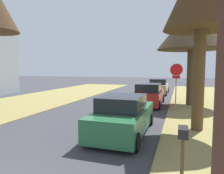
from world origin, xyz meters
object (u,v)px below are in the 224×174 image
(curbside_mailbox, at_px, (183,139))
(parked_sedan_red, at_px, (149,95))
(street_tree_right_mid_b, at_px, (192,29))
(parked_sedan_green, at_px, (123,116))
(stop_sign_far, at_px, (176,76))
(parked_sedan_tan, at_px, (158,87))

(curbside_mailbox, bearing_deg, parked_sedan_red, 102.31)
(street_tree_right_mid_b, xyz_separation_m, curbside_mailbox, (-0.61, -10.89, -4.39))
(street_tree_right_mid_b, distance_m, parked_sedan_red, 5.55)
(street_tree_right_mid_b, relative_size, parked_sedan_green, 1.57)
(street_tree_right_mid_b, distance_m, curbside_mailbox, 11.76)
(stop_sign_far, height_order, parked_sedan_tan, stop_sign_far)
(street_tree_right_mid_b, relative_size, parked_sedan_red, 1.57)
(parked_sedan_green, relative_size, curbside_mailbox, 3.47)
(stop_sign_far, xyz_separation_m, parked_sedan_green, (-1.92, -5.79, -1.44))
(parked_sedan_green, height_order, parked_sedan_tan, same)
(parked_sedan_green, distance_m, curbside_mailbox, 3.84)
(stop_sign_far, bearing_deg, parked_sedan_red, 147.45)
(parked_sedan_green, relative_size, parked_sedan_red, 1.00)
(stop_sign_far, relative_size, parked_sedan_green, 0.66)
(parked_sedan_red, relative_size, parked_sedan_tan, 1.00)
(parked_sedan_green, height_order, curbside_mailbox, parked_sedan_green)
(parked_sedan_green, bearing_deg, parked_sedan_red, 89.72)
(parked_sedan_green, xyz_separation_m, curbside_mailbox, (2.24, -3.11, 0.33))
(parked_sedan_green, bearing_deg, street_tree_right_mid_b, 69.92)
(parked_sedan_red, bearing_deg, stop_sign_far, -32.55)
(parked_sedan_tan, height_order, curbside_mailbox, parked_sedan_tan)
(street_tree_right_mid_b, bearing_deg, stop_sign_far, -114.92)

